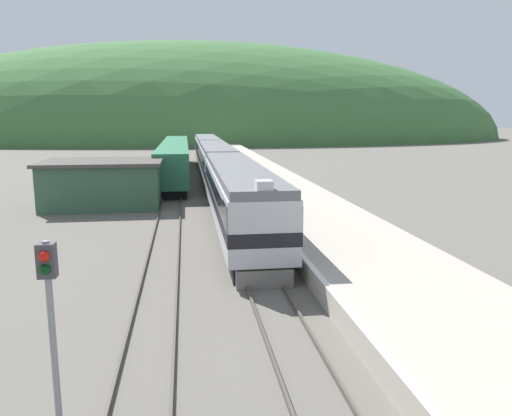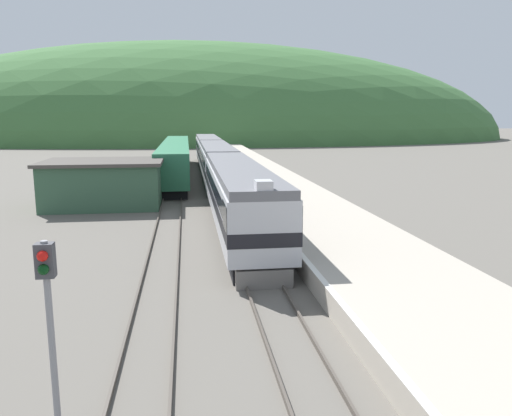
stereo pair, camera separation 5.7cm
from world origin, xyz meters
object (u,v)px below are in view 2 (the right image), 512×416
express_train_lead_car (238,196)px  siding_train (176,158)px  carriage_third (208,149)px  signal_post_siding (48,299)px  carriage_second (217,163)px

express_train_lead_car → siding_train: 29.32m
express_train_lead_car → carriage_third: size_ratio=1.07×
carriage_third → signal_post_siding: signal_post_siding is taller
signal_post_siding → carriage_third: bearing=84.4°
express_train_lead_car → siding_train: bearing=98.1°
express_train_lead_car → signal_post_siding: express_train_lead_car is taller
express_train_lead_car → carriage_third: bearing=90.0°
carriage_third → siding_train: 12.53m
carriage_second → siding_train: (-4.15, 8.13, -0.19)m
express_train_lead_car → siding_train: express_train_lead_car is taller
carriage_second → signal_post_siding: size_ratio=4.50×
signal_post_siding → express_train_lead_car: bearing=72.4°
express_train_lead_car → carriage_second: bearing=90.0°
carriage_third → carriage_second: bearing=-90.0°
signal_post_siding → carriage_second: bearing=81.6°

